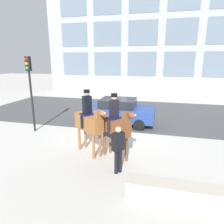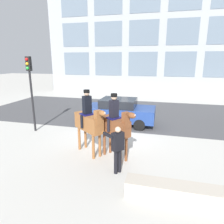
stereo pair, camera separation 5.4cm
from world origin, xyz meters
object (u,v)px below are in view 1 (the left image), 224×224
Objects in this scene: mounted_horse_lead at (89,121)px; traffic_light at (30,82)px; pedestrian_bystander at (118,146)px; mounted_horse_companion at (116,125)px; planter_ledge at (174,192)px; street_car_near_lane at (119,111)px.

traffic_light is at bearing -167.96° from mounted_horse_lead.
pedestrian_bystander is (1.44, -1.19, -0.41)m from mounted_horse_lead.
planter_ledge is at bearing -7.20° from mounted_horse_companion.
pedestrian_bystander is 5.43m from street_car_near_lane.
traffic_light is 8.52m from planter_ledge.
traffic_light reaches higher than planter_ledge.
street_car_near_lane is 1.04× the size of traffic_light.
traffic_light is (-5.02, 1.98, 1.27)m from mounted_horse_companion.
mounted_horse_companion reaches higher than planter_ledge.
street_car_near_lane is 1.54× the size of planter_ledge.
traffic_light is at bearing 9.68° from pedestrian_bystander.
mounted_horse_lead is 0.67× the size of traffic_light.
traffic_light is (-5.32, 3.00, 1.68)m from pedestrian_bystander.
planter_ledge is (1.82, -0.97, -0.75)m from pedestrian_bystander.
mounted_horse_companion is 1.54× the size of pedestrian_bystander.
street_car_near_lane is 5.20m from traffic_light.
pedestrian_bystander is 2.19m from planter_ledge.
pedestrian_bystander reaches higher than street_car_near_lane.
mounted_horse_lead is at bearing -0.31° from pedestrian_bystander.
mounted_horse_companion is 1.13m from pedestrian_bystander.
mounted_horse_lead reaches higher than pedestrian_bystander.
mounted_horse_lead is 1.00× the size of planter_ledge.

